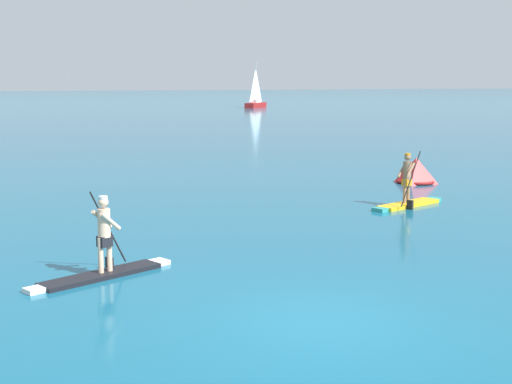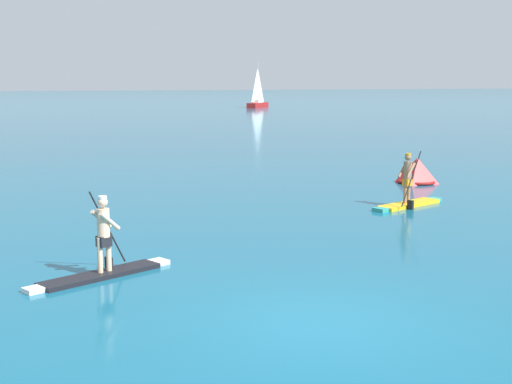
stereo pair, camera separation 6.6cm
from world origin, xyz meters
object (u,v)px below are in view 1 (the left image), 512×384
(paddleboarder_far_right, at_px, (408,195))
(sailboat_right_horizon, at_px, (256,102))
(paddleboarder_mid_center, at_px, (103,258))
(race_marker_buoy, at_px, (416,172))

(paddleboarder_far_right, relative_size, sailboat_right_horizon, 0.50)
(paddleboarder_mid_center, height_order, sailboat_right_horizon, sailboat_right_horizon)
(paddleboarder_mid_center, height_order, race_marker_buoy, paddleboarder_mid_center)
(paddleboarder_far_right, relative_size, race_marker_buoy, 1.75)
(paddleboarder_mid_center, relative_size, race_marker_buoy, 1.78)
(paddleboarder_far_right, bearing_deg, race_marker_buoy, -147.42)
(paddleboarder_far_right, bearing_deg, paddleboarder_mid_center, 3.77)
(race_marker_buoy, relative_size, sailboat_right_horizon, 0.28)
(paddleboarder_mid_center, xyz_separation_m, paddleboarder_far_right, (9.98, 5.61, -0.03))
(sailboat_right_horizon, bearing_deg, race_marker_buoy, 26.24)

